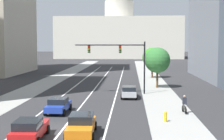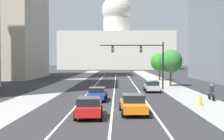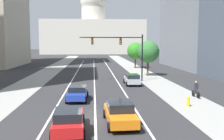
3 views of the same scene
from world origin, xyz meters
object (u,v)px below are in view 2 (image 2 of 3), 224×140
at_px(car_orange, 133,104).
at_px(street_tree_far_right, 171,61).
at_px(cyclist, 212,92).
at_px(capitol_building, 117,45).
at_px(street_tree_mid_right, 160,62).
at_px(fire_hydrant, 200,101).
at_px(car_silver, 152,86).
at_px(traffic_signal_mast, 143,55).
at_px(car_blue, 97,94).
at_px(car_red, 89,107).

relative_size(car_orange, street_tree_far_right, 0.79).
bearing_deg(cyclist, capitol_building, -0.49).
bearing_deg(street_tree_far_right, street_tree_mid_right, 89.43).
distance_m(fire_hydrant, street_tree_mid_right, 36.52).
bearing_deg(cyclist, car_silver, 25.96).
distance_m(capitol_building, street_tree_far_right, 102.84).
distance_m(car_orange, traffic_signal_mast, 20.85).
bearing_deg(car_blue, street_tree_far_right, -28.14).
height_order(car_silver, fire_hydrant, car_silver).
height_order(car_silver, street_tree_far_right, street_tree_far_right).
relative_size(car_orange, street_tree_mid_right, 0.82).
height_order(capitol_building, car_silver, capitol_building).
distance_m(capitol_building, traffic_signal_mast, 108.67).
distance_m(traffic_signal_mast, street_tree_far_right, 8.10).
height_order(car_orange, traffic_signal_mast, traffic_signal_mast).
height_order(car_blue, street_tree_mid_right, street_tree_mid_right).
bearing_deg(car_blue, cyclist, -85.93).
relative_size(capitol_building, cyclist, 31.84).
bearing_deg(street_tree_mid_right, car_silver, -100.12).
relative_size(car_silver, street_tree_mid_right, 0.73).
bearing_deg(street_tree_far_right, car_blue, -119.92).
relative_size(car_blue, fire_hydrant, 4.52).
relative_size(capitol_building, traffic_signal_mast, 5.97).
xyz_separation_m(car_orange, street_tree_far_right, (7.49, 26.52, 3.31)).
relative_size(fire_hydrant, street_tree_far_right, 0.15).
height_order(traffic_signal_mast, street_tree_mid_right, traffic_signal_mast).
bearing_deg(fire_hydrant, car_blue, 162.01).
distance_m(car_orange, street_tree_far_right, 27.76).
bearing_deg(car_silver, car_red, 159.79).
distance_m(capitol_building, cyclist, 121.44).
xyz_separation_m(car_silver, fire_hydrant, (3.12, -12.33, -0.31)).
height_order(car_orange, street_tree_far_right, street_tree_far_right).
height_order(car_blue, cyclist, cyclist).
xyz_separation_m(car_silver, cyclist, (5.28, -8.67, 0.08)).
bearing_deg(car_red, car_blue, -2.70).
relative_size(car_silver, street_tree_far_right, 0.70).
distance_m(car_red, car_orange, 3.66).
xyz_separation_m(car_silver, traffic_signal_mast, (-0.94, 3.46, 4.22)).
bearing_deg(car_red, street_tree_mid_right, -17.29).
xyz_separation_m(car_red, car_blue, (-0.01, 9.17, -0.04)).
height_order(fire_hydrant, street_tree_mid_right, street_tree_mid_right).
bearing_deg(cyclist, traffic_signal_mast, 21.75).
relative_size(fire_hydrant, cyclist, 0.53).
bearing_deg(fire_hydrant, street_tree_far_right, 87.35).
bearing_deg(car_silver, street_tree_mid_right, -10.25).
bearing_deg(traffic_signal_mast, car_red, -104.82).
xyz_separation_m(car_red, cyclist, (11.97, 9.65, 0.08)).
bearing_deg(capitol_building, street_tree_far_right, -84.87).
bearing_deg(car_silver, capitol_building, 2.44).
distance_m(car_blue, cyclist, 11.99).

